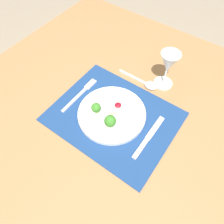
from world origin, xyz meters
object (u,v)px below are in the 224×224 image
at_px(dinner_plate, 112,113).
at_px(wine_glass_near, 168,64).
at_px(spoon, 147,84).
at_px(fork, 82,93).
at_px(knife, 147,140).

relative_size(dinner_plate, wine_glass_near, 1.60).
relative_size(spoon, wine_glass_near, 1.15).
xyz_separation_m(dinner_plate, spoon, (0.03, 0.22, -0.01)).
height_order(spoon, wine_glass_near, wine_glass_near).
bearing_deg(spoon, fork, -132.71).
distance_m(dinner_plate, fork, 0.17).
bearing_deg(spoon, dinner_plate, -96.53).
bearing_deg(dinner_plate, fork, 174.28).
bearing_deg(dinner_plate, spoon, 81.79).
distance_m(knife, spoon, 0.27).
xyz_separation_m(dinner_plate, knife, (0.16, -0.01, -0.01)).
height_order(fork, spoon, spoon).
height_order(knife, wine_glass_near, wine_glass_near).
relative_size(knife, wine_glass_near, 1.25).
bearing_deg(fork, spoon, 45.53).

